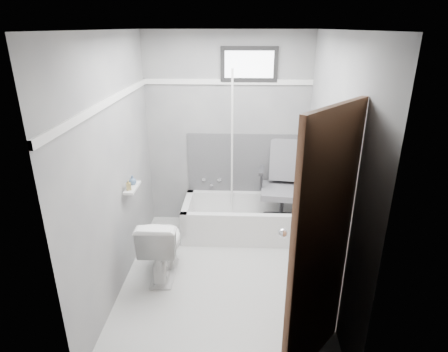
# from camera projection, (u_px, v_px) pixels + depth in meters

# --- Properties ---
(floor) EXTENTS (2.60, 2.60, 0.00)m
(floor) POSITION_uv_depth(u_px,v_px,m) (223.00, 278.00, 3.88)
(floor) COLOR silver
(floor) RESTS_ON ground
(ceiling) EXTENTS (2.60, 2.60, 0.00)m
(ceiling) POSITION_uv_depth(u_px,v_px,m) (222.00, 30.00, 2.99)
(ceiling) COLOR silver
(ceiling) RESTS_ON floor
(wall_back) EXTENTS (2.00, 0.02, 2.40)m
(wall_back) POSITION_uv_depth(u_px,v_px,m) (227.00, 133.00, 4.64)
(wall_back) COLOR slate
(wall_back) RESTS_ON floor
(wall_front) EXTENTS (2.00, 0.02, 2.40)m
(wall_front) POSITION_uv_depth(u_px,v_px,m) (212.00, 248.00, 2.23)
(wall_front) COLOR slate
(wall_front) RESTS_ON floor
(wall_left) EXTENTS (0.02, 2.60, 2.40)m
(wall_left) POSITION_uv_depth(u_px,v_px,m) (115.00, 168.00, 3.47)
(wall_left) COLOR slate
(wall_left) RESTS_ON floor
(wall_right) EXTENTS (0.02, 2.60, 2.40)m
(wall_right) POSITION_uv_depth(u_px,v_px,m) (332.00, 172.00, 3.39)
(wall_right) COLOR slate
(wall_right) RESTS_ON floor
(bathtub) EXTENTS (1.50, 0.70, 0.42)m
(bathtub) POSITION_uv_depth(u_px,v_px,m) (244.00, 218.00, 4.65)
(bathtub) COLOR white
(bathtub) RESTS_ON floor
(office_chair) EXTENTS (0.65, 0.65, 1.03)m
(office_chair) POSITION_uv_depth(u_px,v_px,m) (283.00, 186.00, 4.53)
(office_chair) COLOR slate
(office_chair) RESTS_ON bathtub
(toilet) EXTENTS (0.39, 0.70, 0.68)m
(toilet) POSITION_uv_depth(u_px,v_px,m) (162.00, 245.00, 3.83)
(toilet) COLOR white
(toilet) RESTS_ON floor
(door) EXTENTS (0.78, 0.78, 2.00)m
(door) POSITION_uv_depth(u_px,v_px,m) (373.00, 278.00, 2.28)
(door) COLOR brown
(door) RESTS_ON floor
(window) EXTENTS (0.66, 0.04, 0.40)m
(window) POSITION_uv_depth(u_px,v_px,m) (249.00, 64.00, 4.31)
(window) COLOR black
(window) RESTS_ON wall_back
(backerboard) EXTENTS (1.50, 0.02, 0.78)m
(backerboard) POSITION_uv_depth(u_px,v_px,m) (247.00, 164.00, 4.77)
(backerboard) COLOR #4C4C4F
(backerboard) RESTS_ON wall_back
(trim_back) EXTENTS (2.00, 0.02, 0.06)m
(trim_back) POSITION_uv_depth(u_px,v_px,m) (227.00, 82.00, 4.40)
(trim_back) COLOR white
(trim_back) RESTS_ON wall_back
(trim_left) EXTENTS (0.02, 2.60, 0.06)m
(trim_left) POSITION_uv_depth(u_px,v_px,m) (109.00, 101.00, 3.24)
(trim_left) COLOR white
(trim_left) RESTS_ON wall_left
(pole) EXTENTS (0.02, 0.33, 1.93)m
(pole) POSITION_uv_depth(u_px,v_px,m) (232.00, 150.00, 4.47)
(pole) COLOR white
(pole) RESTS_ON bathtub
(shelf) EXTENTS (0.10, 0.32, 0.02)m
(shelf) POSITION_uv_depth(u_px,v_px,m) (132.00, 188.00, 3.80)
(shelf) COLOR silver
(shelf) RESTS_ON wall_left
(soap_bottle_a) EXTENTS (0.06, 0.06, 0.10)m
(soap_bottle_a) POSITION_uv_depth(u_px,v_px,m) (129.00, 185.00, 3.71)
(soap_bottle_a) COLOR #9A894D
(soap_bottle_a) RESTS_ON shelf
(soap_bottle_b) EXTENTS (0.11, 0.11, 0.10)m
(soap_bottle_b) POSITION_uv_depth(u_px,v_px,m) (132.00, 180.00, 3.84)
(soap_bottle_b) COLOR slate
(soap_bottle_b) RESTS_ON shelf
(faucet) EXTENTS (0.26, 0.10, 0.16)m
(faucet) POSITION_uv_depth(u_px,v_px,m) (212.00, 182.00, 4.86)
(faucet) COLOR silver
(faucet) RESTS_ON wall_back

